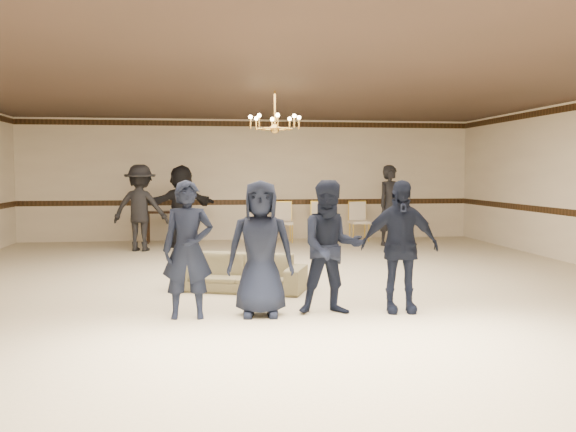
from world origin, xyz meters
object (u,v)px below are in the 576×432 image
Objects in this scene: banquet_chair_left at (283,222)px; banquet_chair_mid at (322,222)px; boy_c at (331,247)px; chandelier at (275,110)px; boy_b at (261,248)px; banquet_chair_right at (359,222)px; boy_d at (400,246)px; settee at (242,273)px; adult_left at (140,208)px; adult_mid at (181,206)px; adult_right at (391,205)px; console_table at (166,227)px; boy_a at (188,250)px.

banquet_chair_left is 1.00× the size of banquet_chair_mid.
chandelier is at bearing 98.44° from boy_c.
boy_b is 0.90m from boy_c.
banquet_chair_mid is at bearing 81.68° from boy_c.
boy_b is 8.93m from banquet_chair_right.
boy_d reaches higher than banquet_chair_mid.
adult_left is at bearing 131.46° from settee.
boy_d is 0.86× the size of adult_mid.
banquet_chair_mid is (-1.53, 1.05, -0.48)m from adult_right.
adult_mid reaches higher than console_table.
boy_c is at bearing -73.72° from console_table.
adult_right is 1.93× the size of banquet_chair_mid.
banquet_chair_right is 1.06× the size of console_table.
boy_d is 8.22m from adult_mid.
banquet_chair_right is (4.57, 0.65, -0.48)m from adult_mid.
banquet_chair_right is at bearing 4.87° from banquet_chair_left.
banquet_chair_left is (-2.53, 1.05, -0.48)m from adult_right.
banquet_chair_right is at bearing 94.37° from adult_right.
boy_c is at bearing -134.72° from adult_right.
banquet_chair_left is at bearing 171.82° from adult_mid.
boy_c is (1.80, 0.00, 0.00)m from boy_a.
boy_a is 1.76× the size of console_table.
adult_right is 1.27m from banquet_chair_right.
adult_right is 1.93× the size of banquet_chair_right.
boy_c is 8.63m from banquet_chair_right.
adult_mid is at bearing 107.14° from boy_c.
adult_left is at bearing 102.01° from boy_a.
banquet_chair_right is at bearing 64.79° from boy_a.
boy_a is (-1.42, -3.06, -2.02)m from chandelier.
banquet_chair_right is at bearing 73.71° from boy_b.
boy_a is 0.86× the size of adult_left.
adult_left reaches higher than settee.
adult_left is (-2.15, 6.93, 0.13)m from boy_b.
chandelier is 0.49× the size of settee.
boy_a is at bearing -114.92° from chandelier.
console_table is at bearing 172.38° from banquet_chair_right.
boy_c is 8.30m from banquet_chair_left.
boy_b is 1.67× the size of banquet_chair_left.
banquet_chair_left is (-0.48, 8.28, -0.34)m from boy_d.
console_table is at bearing 144.78° from adult_right.
adult_left reaches higher than boy_a.
settee is 1.87× the size of banquet_chair_right.
adult_left is 1.00× the size of adult_right.
adult_right is 2.78m from banquet_chair_left.
adult_right is (3.85, 7.23, 0.13)m from boy_b.
banquet_chair_left is (3.47, 1.35, -0.48)m from adult_left.
adult_left is 5.65m from banquet_chair_right.
banquet_chair_left is at bearing 76.79° from boy_a.
boy_a and boy_c have the same top height.
boy_c is 0.90m from boy_d.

